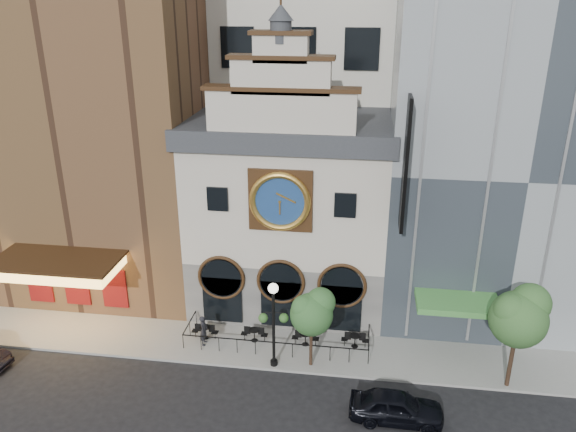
# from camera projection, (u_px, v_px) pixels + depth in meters

# --- Properties ---
(ground) EXTENTS (120.00, 120.00, 0.00)m
(ground) POSITION_uv_depth(u_px,v_px,m) (270.00, 371.00, 30.76)
(ground) COLOR black
(ground) RESTS_ON ground
(sidewalk) EXTENTS (44.00, 5.00, 0.15)m
(sidewalk) POSITION_uv_depth(u_px,v_px,m) (277.00, 344.00, 33.03)
(sidewalk) COLOR gray
(sidewalk) RESTS_ON ground
(clock_building) EXTENTS (12.60, 8.78, 18.65)m
(clock_building) POSITION_uv_depth(u_px,v_px,m) (290.00, 207.00, 35.47)
(clock_building) COLOR #605E5B
(clock_building) RESTS_ON ground
(theater_building) EXTENTS (14.00, 15.60, 25.00)m
(theater_building) POSITION_uv_depth(u_px,v_px,m) (99.00, 102.00, 36.92)
(theater_building) COLOR brown
(theater_building) RESTS_ON ground
(retail_building) EXTENTS (14.00, 14.40, 20.00)m
(retail_building) POSITION_uv_depth(u_px,v_px,m) (504.00, 153.00, 34.50)
(retail_building) COLOR gray
(retail_building) RESTS_ON ground
(cafe_railing) EXTENTS (10.60, 2.60, 0.90)m
(cafe_railing) POSITION_uv_depth(u_px,v_px,m) (277.00, 336.00, 32.83)
(cafe_railing) COLOR black
(cafe_railing) RESTS_ON sidewalk
(bistro_0) EXTENTS (1.58, 0.68, 0.90)m
(bistro_0) POSITION_uv_depth(u_px,v_px,m) (205.00, 331.00, 33.27)
(bistro_0) COLOR black
(bistro_0) RESTS_ON sidewalk
(bistro_1) EXTENTS (1.58, 0.68, 0.90)m
(bistro_1) POSITION_uv_depth(u_px,v_px,m) (254.00, 334.00, 33.01)
(bistro_1) COLOR black
(bistro_1) RESTS_ON sidewalk
(bistro_2) EXTENTS (1.58, 0.68, 0.90)m
(bistro_2) POSITION_uv_depth(u_px,v_px,m) (305.00, 338.00, 32.64)
(bistro_2) COLOR black
(bistro_2) RESTS_ON sidewalk
(bistro_3) EXTENTS (1.58, 0.68, 0.90)m
(bistro_3) POSITION_uv_depth(u_px,v_px,m) (355.00, 340.00, 32.47)
(bistro_3) COLOR black
(bistro_3) RESTS_ON sidewalk
(car_right) EXTENTS (4.55, 1.89, 1.54)m
(car_right) POSITION_uv_depth(u_px,v_px,m) (396.00, 407.00, 26.98)
(car_right) COLOR black
(car_right) RESTS_ON ground
(pedestrian) EXTENTS (0.46, 0.68, 1.83)m
(pedestrian) POSITION_uv_depth(u_px,v_px,m) (204.00, 330.00, 32.57)
(pedestrian) COLOR black
(pedestrian) RESTS_ON sidewalk
(lamppost) EXTENTS (1.61, 0.67, 5.07)m
(lamppost) POSITION_uv_depth(u_px,v_px,m) (273.00, 316.00, 29.89)
(lamppost) COLOR black
(lamppost) RESTS_ON sidewalk
(tree_left) EXTENTS (2.41, 2.32, 4.64)m
(tree_left) POSITION_uv_depth(u_px,v_px,m) (312.00, 311.00, 29.83)
(tree_left) COLOR #382619
(tree_left) RESTS_ON sidewalk
(tree_right) EXTENTS (3.01, 2.90, 5.79)m
(tree_right) POSITION_uv_depth(u_px,v_px,m) (520.00, 315.00, 27.90)
(tree_right) COLOR #382619
(tree_right) RESTS_ON sidewalk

